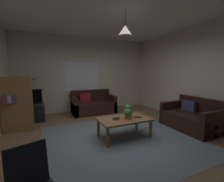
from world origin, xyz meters
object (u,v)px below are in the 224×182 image
book_on_table_1 (116,118)px  tv_stand (29,114)px  pendant_lamp (125,30)px  tv (28,98)px  book_on_table_0 (116,119)px  coffee_table (124,121)px  couch_under_window (93,105)px  potted_palm_corner (25,99)px  couch_right_side (191,119)px  remote_on_table_0 (138,117)px  book_on_table_2 (116,117)px  bookshelf_corner (17,104)px  potted_plant_on_table (128,111)px

book_on_table_1 → tv_stand: (-1.91, 2.13, -0.24)m
pendant_lamp → tv: bearing=134.7°
book_on_table_0 → pendant_lamp: (0.20, -0.03, 1.95)m
coffee_table → pendant_lamp: (0.00, 0.00, 2.02)m
couch_under_window → book_on_table_0: 2.39m
couch_under_window → tv: bearing=-172.9°
potted_palm_corner → pendant_lamp: pendant_lamp is taller
couch_right_side → pendant_lamp: pendant_lamp is taller
couch_right_side → potted_palm_corner: bearing=-124.2°
couch_right_side → remote_on_table_0: bearing=-96.3°
book_on_table_2 → bookshelf_corner: bookshelf_corner is taller
couch_right_side → tv_stand: bearing=-120.8°
couch_under_window → potted_palm_corner: potted_palm_corner is taller
book_on_table_1 → potted_palm_corner: (-2.03, 2.54, 0.16)m
couch_right_side → book_on_table_2: 2.15m
book_on_table_2 → potted_plant_on_table: bearing=-10.9°
remote_on_table_0 → potted_palm_corner: 3.69m
tv → book_on_table_0: bearing=-47.7°
coffee_table → couch_under_window: bearing=90.1°
couch_under_window → pendant_lamp: bearing=-89.9°
book_on_table_2 → tv: size_ratio=0.16×
coffee_table → tv: (-2.12, 2.14, 0.37)m
remote_on_table_0 → potted_plant_on_table: bearing=119.4°
potted_plant_on_table → book_on_table_2: bearing=169.1°
potted_palm_corner → bookshelf_corner: (-0.07, -1.12, 0.06)m
couch_right_side → tv: bearing=-120.6°
tv → potted_palm_corner: potted_palm_corner is taller
remote_on_table_0 → bookshelf_corner: bookshelf_corner is taller
book_on_table_1 → remote_on_table_0: size_ratio=0.75×
couch_under_window → book_on_table_2: bearing=-94.7°
book_on_table_1 → bookshelf_corner: size_ratio=0.09×
couch_right_side → tv: 4.72m
book_on_table_0 → tv_stand: size_ratio=0.17×
couch_right_side → coffee_table: (-1.92, 0.25, 0.12)m
potted_plant_on_table → bookshelf_corner: bookshelf_corner is taller
book_on_table_1 → tv: 2.86m
remote_on_table_0 → pendant_lamp: 1.97m
book_on_table_2 → tv: bearing=132.1°
book_on_table_2 → book_on_table_1: bearing=109.9°
potted_palm_corner → bookshelf_corner: size_ratio=1.05×
couch_right_side → tv_stand: 4.70m
pendant_lamp → potted_palm_corner: bearing=131.0°
tv_stand → remote_on_table_0: bearing=-42.4°
couch_right_side → pendant_lamp: bearing=-97.4°
couch_right_side → tv_stand: size_ratio=1.56×
book_on_table_1 → tv_stand: bearing=131.9°
couch_under_window → tv_stand: (-2.11, -0.24, -0.02)m
tv → potted_palm_corner: bearing=105.3°
couch_right_side → bookshelf_corner: bearing=-112.0°
potted_palm_corner → couch_under_window: bearing=-4.4°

